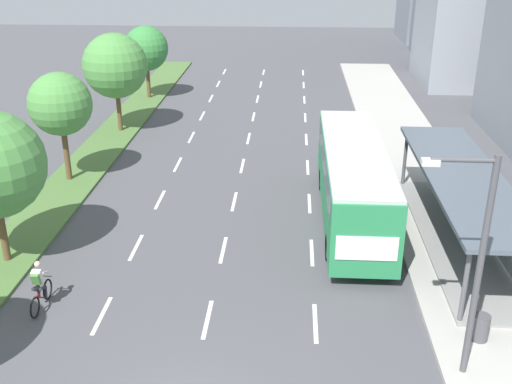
# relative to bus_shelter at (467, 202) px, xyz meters

# --- Properties ---
(median_strip) EXTENTS (2.60, 52.00, 0.12)m
(median_strip) POSITION_rel_bus_shelter_xyz_m (-17.83, 9.26, -1.81)
(median_strip) COLOR #4C7038
(median_strip) RESTS_ON ground
(sidewalk_right) EXTENTS (4.50, 52.00, 0.15)m
(sidewalk_right) POSITION_rel_bus_shelter_xyz_m (-0.28, 9.26, -1.79)
(sidewalk_right) COLOR #ADAAA3
(sidewalk_right) RESTS_ON ground
(lane_divider_left) EXTENTS (0.14, 49.03, 0.01)m
(lane_divider_left) POSITION_rel_bus_shelter_xyz_m (-13.03, 8.28, -1.86)
(lane_divider_left) COLOR white
(lane_divider_left) RESTS_ON ground
(lane_divider_center) EXTENTS (0.14, 49.03, 0.01)m
(lane_divider_center) POSITION_rel_bus_shelter_xyz_m (-9.53, 8.28, -1.86)
(lane_divider_center) COLOR white
(lane_divider_center) RESTS_ON ground
(lane_divider_right) EXTENTS (0.14, 49.03, 0.01)m
(lane_divider_right) POSITION_rel_bus_shelter_xyz_m (-6.03, 8.28, -1.86)
(lane_divider_right) COLOR white
(lane_divider_right) RESTS_ON ground
(bus_shelter) EXTENTS (2.90, 12.26, 2.86)m
(bus_shelter) POSITION_rel_bus_shelter_xyz_m (0.00, 0.00, 0.00)
(bus_shelter) COLOR gray
(bus_shelter) RESTS_ON sidewalk_right
(bus) EXTENTS (2.54, 11.29, 3.37)m
(bus) POSITION_rel_bus_shelter_xyz_m (-4.28, 1.92, 0.20)
(bus) COLOR #28844C
(bus) RESTS_ON ground
(cyclist) EXTENTS (0.46, 1.82, 1.71)m
(cyclist) POSITION_rel_bus_shelter_xyz_m (-15.14, -5.45, -1.08)
(cyclist) COLOR black
(cyclist) RESTS_ON ground
(median_tree_third) EXTENTS (3.05, 3.05, 5.38)m
(median_tree_third) POSITION_rel_bus_shelter_xyz_m (-18.04, 5.64, 2.09)
(median_tree_third) COLOR brown
(median_tree_third) RESTS_ON median_strip
(median_tree_fourth) EXTENTS (3.88, 3.88, 5.96)m
(median_tree_fourth) POSITION_rel_bus_shelter_xyz_m (-17.61, 13.80, 2.27)
(median_tree_fourth) COLOR brown
(median_tree_fourth) RESTS_ON median_strip
(median_tree_fifth) EXTENTS (3.21, 3.21, 5.21)m
(median_tree_fifth) POSITION_rel_bus_shelter_xyz_m (-17.62, 21.96, 1.85)
(median_tree_fifth) COLOR brown
(median_tree_fifth) RESTS_ON median_strip
(streetlight) EXTENTS (1.91, 0.24, 6.50)m
(streetlight) POSITION_rel_bus_shelter_xyz_m (-2.11, -8.03, 2.02)
(streetlight) COLOR #4C4C51
(streetlight) RESTS_ON sidewalk_right
(trash_bin) EXTENTS (0.52, 0.52, 0.85)m
(trash_bin) POSITION_rel_bus_shelter_xyz_m (-1.08, -6.53, -1.29)
(trash_bin) COLOR #4C4C51
(trash_bin) RESTS_ON sidewalk_right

